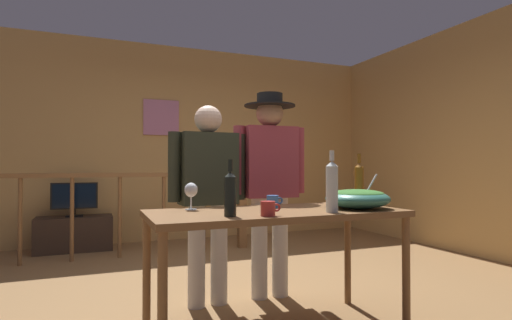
{
  "coord_description": "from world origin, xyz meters",
  "views": [
    {
      "loc": [
        -1.12,
        -3.06,
        1.06
      ],
      "look_at": [
        -0.04,
        -0.43,
        1.1
      ],
      "focal_mm": 28.03,
      "sensor_mm": 36.0,
      "label": 1
    }
  ],
  "objects": [
    {
      "name": "person_standing_right",
      "position": [
        0.22,
        -0.09,
        0.99
      ],
      "size": [
        0.61,
        0.42,
        1.65
      ],
      "rotation": [
        0.0,
        0.0,
        3.09
      ],
      "color": "beige",
      "rests_on": "ground_plane"
    },
    {
      "name": "mug_blue",
      "position": [
        -0.0,
        -0.63,
        0.82
      ],
      "size": [
        0.12,
        0.08,
        0.08
      ],
      "color": "#3866B2",
      "rests_on": "serving_table"
    },
    {
      "name": "flat_screen_tv",
      "position": [
        -1.33,
        2.43,
        0.68
      ],
      "size": [
        0.54,
        0.12,
        0.43
      ],
      "color": "black",
      "rests_on": "tv_console"
    },
    {
      "name": "wine_bottle_dark",
      "position": [
        -0.41,
        -0.96,
        0.91
      ],
      "size": [
        0.07,
        0.07,
        0.31
      ],
      "color": "black",
      "rests_on": "serving_table"
    },
    {
      "name": "wine_bottle_amber",
      "position": [
        0.68,
        -0.65,
        0.94
      ],
      "size": [
        0.07,
        0.07,
        0.37
      ],
      "color": "brown",
      "rests_on": "serving_table"
    },
    {
      "name": "wine_bottle_clear",
      "position": [
        0.22,
        -1.01,
        0.94
      ],
      "size": [
        0.07,
        0.07,
        0.37
      ],
      "color": "silver",
      "rests_on": "serving_table"
    },
    {
      "name": "back_wall",
      "position": [
        0.0,
        2.81,
        1.41
      ],
      "size": [
        6.21,
        0.1,
        2.82
      ],
      "primitive_type": "cube",
      "color": "tan",
      "rests_on": "ground_plane"
    },
    {
      "name": "salad_bowl",
      "position": [
        0.5,
        -0.88,
        0.85
      ],
      "size": [
        0.42,
        0.42,
        0.23
      ],
      "color": "#337060",
      "rests_on": "serving_table"
    },
    {
      "name": "person_standing_left",
      "position": [
        -0.3,
        -0.09,
        0.9
      ],
      "size": [
        0.62,
        0.24,
        1.53
      ],
      "rotation": [
        0.0,
        0.0,
        3.19
      ],
      "color": "beige",
      "rests_on": "ground_plane"
    },
    {
      "name": "tv_console",
      "position": [
        -1.33,
        2.46,
        0.21
      ],
      "size": [
        0.9,
        0.4,
        0.43
      ],
      "primitive_type": "cube",
      "color": "#38281E",
      "rests_on": "ground_plane"
    },
    {
      "name": "ground_plane",
      "position": [
        0.0,
        0.0,
        0.0
      ],
      "size": [
        8.07,
        8.07,
        0.0
      ],
      "primitive_type": "plane",
      "color": "olive"
    },
    {
      "name": "side_wall_right",
      "position": [
        3.1,
        0.84,
        1.41
      ],
      "size": [
        0.1,
        4.21,
        2.82
      ],
      "primitive_type": "cube",
      "color": "tan",
      "rests_on": "ground_plane"
    },
    {
      "name": "wine_glass",
      "position": [
        -0.54,
        -0.56,
        0.9
      ],
      "size": [
        0.08,
        0.08,
        0.17
      ],
      "color": "silver",
      "rests_on": "serving_table"
    },
    {
      "name": "mug_red",
      "position": [
        -0.21,
        -1.03,
        0.82
      ],
      "size": [
        0.12,
        0.08,
        0.08
      ],
      "color": "#B7332D",
      "rests_on": "serving_table"
    },
    {
      "name": "stair_railing",
      "position": [
        -0.6,
        1.85,
        0.65
      ],
      "size": [
        3.63,
        0.1,
        1.03
      ],
      "color": "brown",
      "rests_on": "ground_plane"
    },
    {
      "name": "serving_table",
      "position": [
        -0.04,
        -0.77,
        0.71
      ],
      "size": [
        1.6,
        0.71,
        0.78
      ],
      "color": "brown",
      "rests_on": "ground_plane"
    },
    {
      "name": "framed_picture",
      "position": [
        -0.22,
        2.75,
        1.76
      ],
      "size": [
        0.5,
        0.03,
        0.51
      ],
      "primitive_type": "cube",
      "color": "#BA7293"
    }
  ]
}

